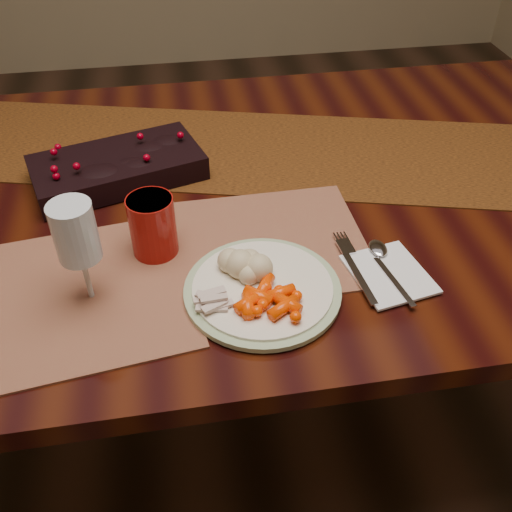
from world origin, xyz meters
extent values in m
plane|color=black|center=(0.00, 0.00, 0.00)|extent=(5.00, 5.00, 0.00)
cube|color=black|center=(0.00, 0.00, 0.38)|extent=(1.80, 1.00, 0.75)
cube|color=#4D2205|center=(-0.05, 0.15, 0.75)|extent=(1.70, 0.76, 0.00)
cube|color=brown|center=(-0.01, -0.19, 0.75)|extent=(0.40, 0.30, 0.00)
cube|color=#885D49|center=(-0.35, -0.27, 0.75)|extent=(0.48, 0.38, 0.00)
cylinder|color=white|center=(-0.01, -0.31, 0.76)|extent=(0.26, 0.26, 0.01)
cube|color=white|center=(0.20, -0.30, 0.76)|extent=(0.14, 0.15, 0.00)
cylinder|color=maroon|center=(-0.17, -0.18, 0.81)|extent=(0.09, 0.09, 0.11)
camera|label=1|loc=(-0.13, -0.94, 1.38)|focal=40.00mm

